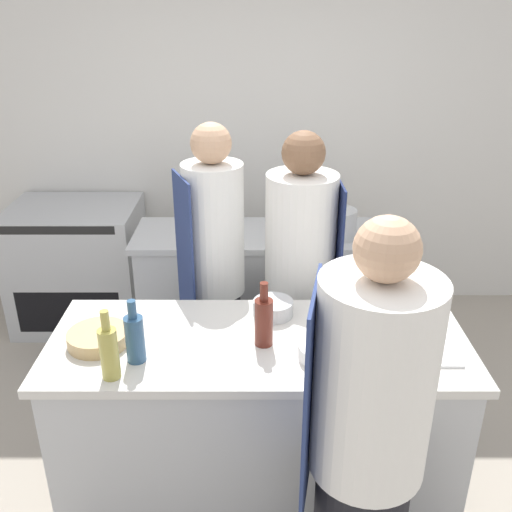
% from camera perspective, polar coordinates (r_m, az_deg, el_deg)
% --- Properties ---
extents(ground_plane, '(16.00, 16.00, 0.00)m').
position_cam_1_polar(ground_plane, '(3.15, 0.03, -22.43)').
color(ground_plane, '#A89E8E').
extents(wall_back, '(8.00, 0.06, 2.80)m').
position_cam_1_polar(wall_back, '(4.38, -0.11, 12.61)').
color(wall_back, silver).
rests_on(wall_back, ground_plane).
extents(prep_counter, '(1.87, 0.73, 0.91)m').
position_cam_1_polar(prep_counter, '(2.83, 0.03, -16.10)').
color(prep_counter, '#B7BABC').
rests_on(prep_counter, ground_plane).
extents(pass_counter, '(1.60, 0.57, 0.91)m').
position_cam_1_polar(pass_counter, '(3.88, -0.08, -3.85)').
color(pass_counter, '#B7BABC').
rests_on(pass_counter, ground_plane).
extents(oven_range, '(0.92, 0.71, 0.92)m').
position_cam_1_polar(oven_range, '(4.49, -17.51, -0.90)').
color(oven_range, '#B7BABC').
rests_on(oven_range, ground_plane).
extents(chef_at_prep_near, '(0.44, 0.43, 1.73)m').
position_cam_1_polar(chef_at_prep_near, '(2.14, 10.68, -18.47)').
color(chef_at_prep_near, black).
rests_on(chef_at_prep_near, ground_plane).
extents(chef_at_stove, '(0.40, 0.38, 1.70)m').
position_cam_1_polar(chef_at_stove, '(3.18, 4.16, -2.75)').
color(chef_at_stove, black).
rests_on(chef_at_stove, ground_plane).
extents(chef_at_pass_far, '(0.38, 0.37, 1.74)m').
position_cam_1_polar(chef_at_pass_far, '(3.18, -4.37, -2.09)').
color(chef_at_pass_far, black).
rests_on(chef_at_pass_far, ground_plane).
extents(bottle_olive_oil, '(0.08, 0.08, 0.30)m').
position_cam_1_polar(bottle_olive_oil, '(2.47, 0.57, -6.45)').
color(bottle_olive_oil, '#5B2319').
rests_on(bottle_olive_oil, prep_counter).
extents(bottle_vinegar, '(0.07, 0.07, 0.30)m').
position_cam_1_polar(bottle_vinegar, '(2.34, -14.70, -9.26)').
color(bottle_vinegar, '#B2A84C').
rests_on(bottle_vinegar, prep_counter).
extents(bottle_wine, '(0.08, 0.08, 0.28)m').
position_cam_1_polar(bottle_wine, '(2.42, -12.25, -7.97)').
color(bottle_wine, '#2D5175').
rests_on(bottle_wine, prep_counter).
extents(bottle_cooking_oil, '(0.06, 0.06, 0.28)m').
position_cam_1_polar(bottle_cooking_oil, '(2.53, 11.35, -6.39)').
color(bottle_cooking_oil, black).
rests_on(bottle_cooking_oil, prep_counter).
extents(bowl_mixing_large, '(0.21, 0.21, 0.07)m').
position_cam_1_polar(bowl_mixing_large, '(2.44, 6.45, -9.46)').
color(bowl_mixing_large, white).
rests_on(bowl_mixing_large, prep_counter).
extents(bowl_prep_small, '(0.27, 0.27, 0.06)m').
position_cam_1_polar(bowl_prep_small, '(2.61, -15.71, -7.90)').
color(bowl_prep_small, tan).
rests_on(bowl_prep_small, prep_counter).
extents(bowl_ceramic_blue, '(0.19, 0.19, 0.08)m').
position_cam_1_polar(bowl_ceramic_blue, '(2.73, 1.50, -5.21)').
color(bowl_ceramic_blue, '#B7BABC').
rests_on(bowl_ceramic_blue, prep_counter).
extents(cutting_board, '(0.33, 0.19, 0.01)m').
position_cam_1_polar(cutting_board, '(2.55, 15.79, -9.39)').
color(cutting_board, white).
rests_on(cutting_board, prep_counter).
extents(stockpot, '(0.23, 0.23, 0.18)m').
position_cam_1_polar(stockpot, '(3.63, 7.99, 3.26)').
color(stockpot, '#B7BABC').
rests_on(stockpot, pass_counter).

